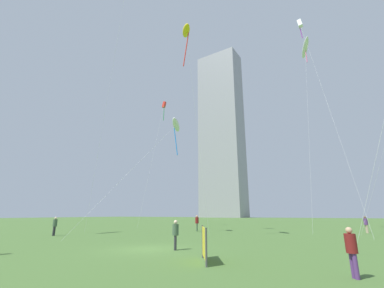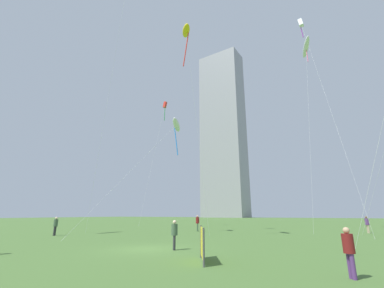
{
  "view_description": "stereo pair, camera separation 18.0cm",
  "coord_description": "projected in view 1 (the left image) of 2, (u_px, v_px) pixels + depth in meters",
  "views": [
    {
      "loc": [
        9.94,
        -12.75,
        1.97
      ],
      "look_at": [
        -1.42,
        7.63,
        8.35
      ],
      "focal_mm": 24.0,
      "sensor_mm": 36.0,
      "label": 1
    },
    {
      "loc": [
        10.1,
        -12.67,
        1.97
      ],
      "look_at": [
        -1.42,
        7.63,
        8.35
      ],
      "focal_mm": 24.0,
      "sensor_mm": 36.0,
      "label": 2
    }
  ],
  "objects": [
    {
      "name": "ground",
      "position": [
        149.0,
        249.0,
        14.9
      ],
      "size": [
        280.0,
        280.0,
        0.0
      ],
      "primitive_type": "plane",
      "color": "#476B30"
    },
    {
      "name": "person_standing_0",
      "position": [
        352.0,
        248.0,
        8.28
      ],
      "size": [
        0.35,
        0.35,
        1.56
      ],
      "rotation": [
        0.0,
        0.0,
        5.27
      ],
      "color": "#593372",
      "rests_on": "ground"
    },
    {
      "name": "person_standing_1",
      "position": [
        175.0,
        233.0,
        14.73
      ],
      "size": [
        0.36,
        0.36,
        1.62
      ],
      "rotation": [
        0.0,
        0.0,
        2.16
      ],
      "color": "#2D2D33",
      "rests_on": "ground"
    },
    {
      "name": "person_standing_2",
      "position": [
        197.0,
        222.0,
        30.51
      ],
      "size": [
        0.41,
        0.41,
        1.83
      ],
      "rotation": [
        0.0,
        0.0,
        2.06
      ],
      "color": "#3F593F",
      "rests_on": "ground"
    },
    {
      "name": "person_standing_3",
      "position": [
        366.0,
        223.0,
        27.54
      ],
      "size": [
        0.39,
        0.39,
        1.74
      ],
      "rotation": [
        0.0,
        0.0,
        2.06
      ],
      "color": "tan",
      "rests_on": "ground"
    },
    {
      "name": "person_standing_5",
      "position": [
        55.0,
        225.0,
        24.29
      ],
      "size": [
        0.38,
        0.38,
        1.7
      ],
      "rotation": [
        0.0,
        0.0,
        2.08
      ],
      "color": "#2D2D33",
      "rests_on": "ground"
    },
    {
      "name": "kite_flying_1",
      "position": [
        300.0,
        24.0,
        39.34
      ],
      "size": [
        4.16,
        11.7,
        31.08
      ],
      "color": "silver",
      "rests_on": "ground"
    },
    {
      "name": "kite_flying_2",
      "position": [
        164.0,
        106.0,
        46.44
      ],
      "size": [
        0.84,
        5.22,
        21.74
      ],
      "color": "silver",
      "rests_on": "ground"
    },
    {
      "name": "kite_flying_3",
      "position": [
        186.0,
        32.0,
        26.26
      ],
      "size": [
        2.12,
        5.22,
        20.71
      ],
      "color": "silver",
      "rests_on": "ground"
    },
    {
      "name": "kite_flying_5",
      "position": [
        176.0,
        125.0,
        30.79
      ],
      "size": [
        3.81,
        12.61,
        13.08
      ],
      "color": "silver",
      "rests_on": "ground"
    },
    {
      "name": "kite_flying_8",
      "position": [
        305.0,
        48.0,
        37.97
      ],
      "size": [
        2.24,
        8.85,
        26.6
      ],
      "color": "silver",
      "rests_on": "ground"
    },
    {
      "name": "distant_highrise_0",
      "position": [
        221.0,
        131.0,
        162.04
      ],
      "size": [
        26.78,
        15.92,
        104.88
      ],
      "primitive_type": "cube",
      "rotation": [
        0.0,
        0.0,
        -0.06
      ],
      "color": "#939399",
      "rests_on": "ground"
    },
    {
      "name": "event_banner",
      "position": [
        204.0,
        243.0,
        11.07
      ],
      "size": [
        1.18,
        1.95,
        1.45
      ],
      "color": "#4C4C4C",
      "rests_on": "ground"
    }
  ]
}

